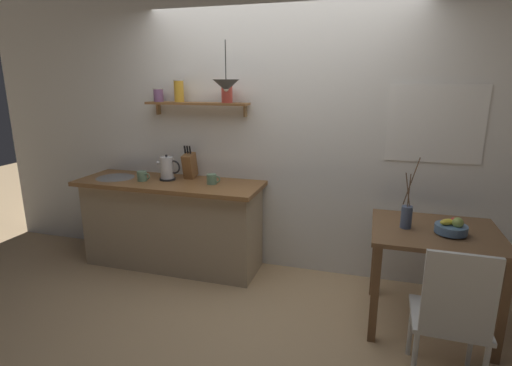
{
  "coord_description": "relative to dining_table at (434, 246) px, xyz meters",
  "views": [
    {
      "loc": [
        0.88,
        -3.04,
        1.84
      ],
      "look_at": [
        -0.1,
        0.25,
        0.95
      ],
      "focal_mm": 27.81,
      "sensor_mm": 36.0,
      "label": 1
    }
  ],
  "objects": [
    {
      "name": "ground_plane",
      "position": [
        -1.37,
        0.05,
        -0.65
      ],
      "size": [
        14.0,
        14.0,
        0.0
      ],
      "primitive_type": "plane",
      "color": "tan"
    },
    {
      "name": "back_wall",
      "position": [
        -1.16,
        0.7,
        0.7
      ],
      "size": [
        6.8,
        0.11,
        2.7
      ],
      "color": "white",
      "rests_on": "ground_plane"
    },
    {
      "name": "kitchen_counter",
      "position": [
        -2.37,
        0.36,
        -0.2
      ],
      "size": [
        1.83,
        0.63,
        0.89
      ],
      "color": "tan",
      "rests_on": "ground_plane"
    },
    {
      "name": "wall_shelf",
      "position": [
        -2.16,
        0.54,
        1.03
      ],
      "size": [
        1.02,
        0.2,
        0.34
      ],
      "color": "brown"
    },
    {
      "name": "dining_table",
      "position": [
        0.0,
        0.0,
        0.0
      ],
      "size": [
        0.9,
        0.77,
        0.78
      ],
      "color": "brown",
      "rests_on": "ground_plane"
    },
    {
      "name": "dining_chair_near",
      "position": [
        0.03,
        -0.69,
        -0.13
      ],
      "size": [
        0.44,
        0.43,
        0.94
      ],
      "color": "silver",
      "rests_on": "ground_plane"
    },
    {
      "name": "fruit_bowl",
      "position": [
        0.09,
        -0.06,
        0.18
      ],
      "size": [
        0.22,
        0.22,
        0.14
      ],
      "color": "#51759E",
      "rests_on": "dining_table"
    },
    {
      "name": "twig_vase",
      "position": [
        -0.21,
        -0.02,
        0.23
      ],
      "size": [
        0.1,
        0.08,
        0.54
      ],
      "color": "#475675",
      "rests_on": "dining_table"
    },
    {
      "name": "electric_kettle",
      "position": [
        -2.4,
        0.39,
        0.36
      ],
      "size": [
        0.25,
        0.16,
        0.25
      ],
      "color": "black",
      "rests_on": "kitchen_counter"
    },
    {
      "name": "knife_block",
      "position": [
        -2.22,
        0.51,
        0.38
      ],
      "size": [
        0.1,
        0.19,
        0.34
      ],
      "color": "brown",
      "rests_on": "kitchen_counter"
    },
    {
      "name": "coffee_mug_by_sink",
      "position": [
        -2.62,
        0.28,
        0.29
      ],
      "size": [
        0.13,
        0.09,
        0.1
      ],
      "color": "slate",
      "rests_on": "kitchen_counter"
    },
    {
      "name": "coffee_mug_spare",
      "position": [
        -1.92,
        0.37,
        0.29
      ],
      "size": [
        0.13,
        0.09,
        0.09
      ],
      "color": "slate",
      "rests_on": "kitchen_counter"
    },
    {
      "name": "pendant_lamp",
      "position": [
        -1.74,
        0.31,
        1.15
      ],
      "size": [
        0.23,
        0.23,
        0.43
      ],
      "color": "black"
    }
  ]
}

